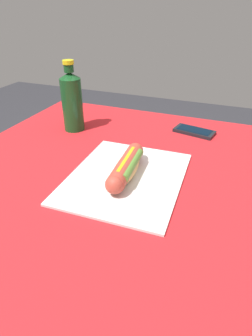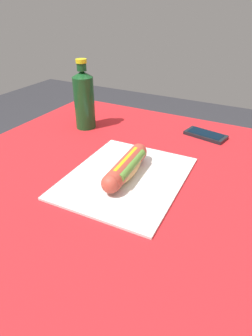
{
  "view_description": "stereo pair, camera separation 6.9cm",
  "coord_description": "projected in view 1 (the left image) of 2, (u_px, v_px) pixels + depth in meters",
  "views": [
    {
      "loc": [
        0.54,
        0.22,
        1.12
      ],
      "look_at": [
        -0.01,
        -0.0,
        0.76
      ],
      "focal_mm": 30.06,
      "sensor_mm": 36.0,
      "label": 1
    },
    {
      "loc": [
        0.51,
        0.28,
        1.12
      ],
      "look_at": [
        -0.01,
        -0.0,
        0.76
      ],
      "focal_mm": 30.06,
      "sensor_mm": 36.0,
      "label": 2
    }
  ],
  "objects": [
    {
      "name": "hot_dog",
      "position": [
        126.0,
        167.0,
        0.69
      ],
      "size": [
        0.21,
        0.06,
        0.05
      ],
      "color": "tan",
      "rests_on": "paper_wrapper"
    },
    {
      "name": "soda_bottle",
      "position": [
        72.0,
        101.0,
        0.93
      ],
      "size": [
        0.07,
        0.07,
        0.23
      ],
      "color": "#14471E",
      "rests_on": "dining_table"
    },
    {
      "name": "dining_table",
      "position": [
        124.0,
        220.0,
        0.77
      ],
      "size": [
        1.0,
        1.0,
        0.73
      ],
      "color": "brown",
      "rests_on": "ground"
    },
    {
      "name": "cell_phone",
      "position": [
        194.0,
        131.0,
        0.95
      ],
      "size": [
        0.09,
        0.14,
        0.01
      ],
      "color": "black",
      "rests_on": "dining_table"
    },
    {
      "name": "paper_wrapper",
      "position": [
        126.0,
        177.0,
        0.71
      ],
      "size": [
        0.35,
        0.29,
        0.01
      ],
      "primitive_type": "cube",
      "rotation": [
        0.0,
        0.0,
        0.03
      ],
      "color": "silver",
      "rests_on": "dining_table"
    }
  ]
}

